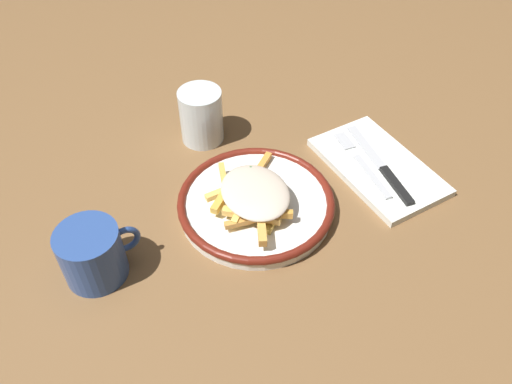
% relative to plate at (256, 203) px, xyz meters
% --- Properties ---
extents(ground_plane, '(2.60, 2.60, 0.00)m').
position_rel_plate_xyz_m(ground_plane, '(0.00, 0.00, -0.01)').
color(ground_plane, brown).
extents(plate, '(0.25, 0.25, 0.03)m').
position_rel_plate_xyz_m(plate, '(0.00, 0.00, 0.00)').
color(plate, white).
rests_on(plate, ground_plane).
extents(fries_heap, '(0.15, 0.18, 0.04)m').
position_rel_plate_xyz_m(fries_heap, '(-0.01, -0.01, 0.03)').
color(fries_heap, gold).
rests_on(fries_heap, plate).
extents(napkin, '(0.14, 0.24, 0.01)m').
position_rel_plate_xyz_m(napkin, '(0.23, -0.02, -0.01)').
color(napkin, white).
rests_on(napkin, ground_plane).
extents(fork, '(0.04, 0.18, 0.01)m').
position_rel_plate_xyz_m(fork, '(0.20, -0.01, 0.00)').
color(fork, silver).
rests_on(fork, napkin).
extents(knife, '(0.05, 0.21, 0.01)m').
position_rel_plate_xyz_m(knife, '(0.23, -0.04, 0.00)').
color(knife, black).
rests_on(knife, napkin).
extents(water_glass, '(0.08, 0.08, 0.10)m').
position_rel_plate_xyz_m(water_glass, '(0.00, 0.21, 0.04)').
color(water_glass, silver).
rests_on(water_glass, ground_plane).
extents(coffee_mug, '(0.12, 0.09, 0.08)m').
position_rel_plate_xyz_m(coffee_mug, '(-0.26, -0.00, 0.03)').
color(coffee_mug, '#2D4C92').
rests_on(coffee_mug, ground_plane).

